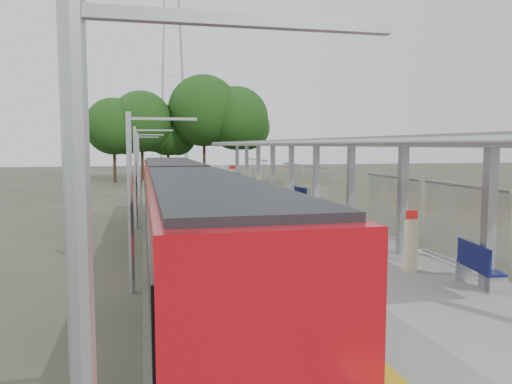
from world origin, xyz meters
TOP-DOWN VIEW (x-y plane):
  - ground at (0.00, 0.00)m, footprint 200.00×200.00m
  - trackbed at (-4.50, 20.00)m, footprint 3.00×70.00m
  - platform at (0.00, 20.00)m, footprint 6.00×50.00m
  - tactile_strip at (-2.55, 20.00)m, footprint 0.60×50.00m
  - end_fence at (0.00, 44.95)m, footprint 6.00×0.10m
  - train at (-4.50, 10.85)m, footprint 2.74×27.60m
  - canopy at (1.61, 16.19)m, footprint 3.27×38.00m
  - pylon at (-1.00, 73.00)m, footprint 8.00×4.00m
  - tree_cluster at (-1.08, 53.29)m, footprint 21.81×9.90m
  - catenary_masts at (-6.22, 19.00)m, footprint 2.08×48.16m
  - bench_near at (1.91, 2.21)m, footprint 0.75×1.64m
  - bench_mid at (2.60, 17.99)m, footprint 0.75×1.70m
  - bench_far at (2.02, 32.85)m, footprint 0.50×1.58m
  - info_pillar_near at (1.15, 3.98)m, footprint 0.38×0.38m
  - info_pillar_far at (0.61, 28.56)m, footprint 0.43×0.43m
  - litter_bin at (0.90, 17.95)m, footprint 0.44×0.44m

SIDE VIEW (x-z plane):
  - ground at x=0.00m, z-range 0.00..0.00m
  - trackbed at x=-4.50m, z-range 0.00..0.24m
  - platform at x=0.00m, z-range 0.00..1.00m
  - tactile_strip at x=-2.55m, z-range 1.00..1.02m
  - litter_bin at x=0.90m, z-range 1.00..1.87m
  - bench_far at x=2.02m, z-range 1.03..2.10m
  - bench_near at x=1.91m, z-range 1.03..2.11m
  - bench_mid at x=2.60m, z-range 1.03..2.15m
  - end_fence at x=0.00m, z-range 1.00..2.20m
  - info_pillar_near at x=1.15m, z-range 0.89..2.56m
  - info_pillar_far at x=0.61m, z-range 0.87..2.79m
  - train at x=-4.50m, z-range 0.24..3.86m
  - catenary_masts at x=-6.22m, z-range 0.21..5.61m
  - canopy at x=1.61m, z-range 2.37..6.03m
  - tree_cluster at x=-1.08m, z-range 1.07..14.00m
  - pylon at x=-1.00m, z-range 0.00..38.00m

